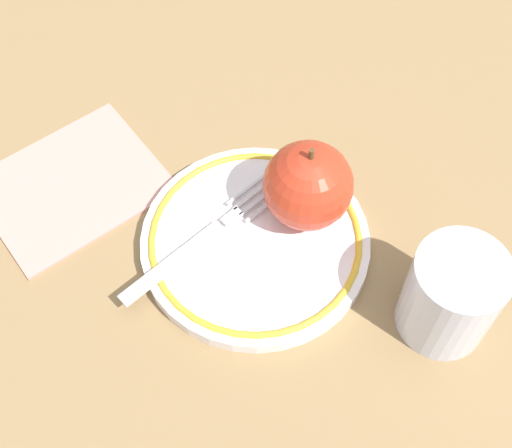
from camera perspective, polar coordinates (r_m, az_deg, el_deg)
The scene contains 6 objects.
ground_plane at distance 0.61m, azimuth 0.77°, elevation -2.52°, with size 2.00×2.00×0.00m, color olive.
plate at distance 0.61m, azimuth -0.00°, elevation -1.38°, with size 0.20×0.20×0.02m.
apple_red_whole at distance 0.59m, azimuth 3.83°, elevation 3.36°, with size 0.08×0.08×0.08m.
fork at distance 0.60m, azimuth -3.97°, elevation -0.97°, with size 0.19×0.03×0.00m.
drinking_glass at distance 0.56m, azimuth 15.36°, elevation -5.55°, with size 0.07×0.07×0.09m, color silver.
napkin_folded at distance 0.67m, azimuth -14.52°, elevation 3.11°, with size 0.15×0.13×0.01m, color tan.
Camera 1 is at (0.22, 0.20, 0.53)m, focal length 50.00 mm.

